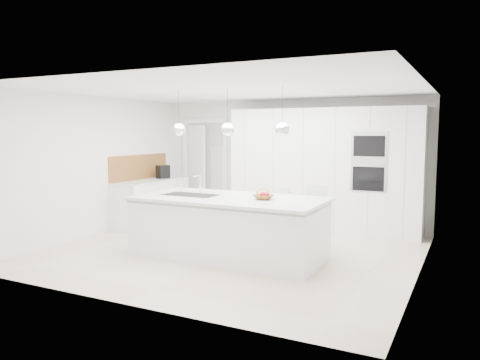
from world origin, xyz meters
The scene contains 27 objects.
floor centered at (0.00, 0.00, 0.00)m, with size 5.50×5.50×0.00m, color beige.
wall_back centered at (0.00, 2.50, 1.25)m, with size 5.50×5.50×0.00m, color white.
wall_left centered at (-2.75, 0.00, 1.25)m, with size 5.00×5.00×0.00m, color white.
ceiling centered at (0.00, 0.00, 2.50)m, with size 5.50×5.50×0.00m, color white.
tall_cabinets centered at (0.80, 2.20, 1.15)m, with size 3.60×0.60×2.30m, color white.
oven_stack centered at (1.70, 1.89, 1.35)m, with size 0.62×0.04×1.05m, color #A5A5A8, non-canonical shape.
doorway_frame centered at (-1.95, 2.47, 1.02)m, with size 1.11×0.08×2.13m, color white, non-canonical shape.
hallway_door centered at (-2.20, 2.42, 1.00)m, with size 0.82×0.04×2.00m, color white.
radiator centered at (-1.63, 2.46, 0.85)m, with size 0.32×0.04×1.40m, color white, non-canonical shape.
left_base_cabinets centered at (-2.45, 1.20, 0.43)m, with size 0.60×1.80×0.86m, color white.
left_worktop centered at (-2.45, 1.20, 0.88)m, with size 0.62×1.82×0.04m, color silver.
oak_backsplash centered at (-2.74, 1.20, 1.15)m, with size 0.02×1.80×0.50m, color #8F5C2A.
island_base centered at (0.10, -0.30, 0.43)m, with size 2.80×1.20×0.86m, color white.
island_worktop centered at (0.10, -0.25, 0.88)m, with size 2.84×1.40×0.04m, color silver.
island_sink centered at (-0.55, -0.30, 0.82)m, with size 0.84×0.44×0.18m, color #3F3F42, non-canonical shape.
island_tap centered at (-0.50, -0.10, 1.05)m, with size 0.02×0.02×0.30m, color white.
pendant_left centered at (-0.75, -0.30, 1.90)m, with size 0.20×0.20×0.20m, color white.
pendant_mid centered at (0.10, -0.30, 1.90)m, with size 0.20×0.20×0.20m, color white.
pendant_right centered at (0.95, -0.30, 1.90)m, with size 0.20×0.20×0.20m, color white.
fruit_bowl centered at (0.65, -0.23, 0.94)m, with size 0.29×0.29×0.07m, color #8F5C2A.
espresso_machine centered at (-2.43, 1.58, 1.04)m, with size 0.16×0.26×0.27m, color black.
bar_stool_left centered at (0.54, 0.62, 0.49)m, with size 0.32×0.45×0.98m, color white, non-canonical shape.
bar_stool_right centered at (1.14, 0.59, 0.52)m, with size 0.34×0.47×1.03m, color white, non-canonical shape.
apple_a centered at (0.65, -0.26, 0.97)m, with size 0.09×0.09×0.09m, color #A9171C.
apple_b centered at (0.68, -0.25, 0.97)m, with size 0.08×0.08×0.08m, color #A9171C.
apple_c centered at (0.70, -0.24, 0.97)m, with size 0.08×0.08×0.08m, color #A9171C.
banana_bunch centered at (0.64, -0.24, 1.01)m, with size 0.20×0.20×0.03m, color gold.
Camera 1 is at (3.33, -6.33, 1.88)m, focal length 35.00 mm.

